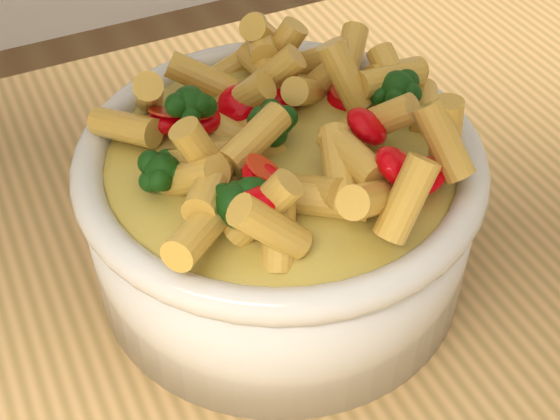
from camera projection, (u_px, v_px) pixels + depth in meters
name	position (u px, v px, depth m)	size (l,w,h in m)	color
serving_bowl	(280.00, 208.00, 0.53)	(0.27, 0.27, 0.11)	silver
pasta_salad	(280.00, 125.00, 0.48)	(0.21, 0.21, 0.05)	#E8BC49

